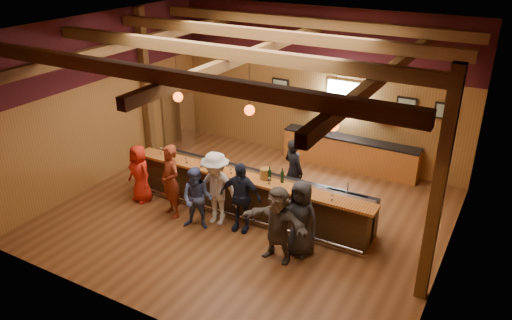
% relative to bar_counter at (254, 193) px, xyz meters
% --- Properties ---
extents(room, '(9.04, 9.00, 4.52)m').
position_rel_bar_counter_xyz_m(room, '(-0.02, -0.09, 2.69)').
color(room, brown).
rests_on(room, ground).
extents(bar_counter, '(6.30, 1.07, 1.11)m').
position_rel_bar_counter_xyz_m(bar_counter, '(0.00, 0.00, 0.00)').
color(bar_counter, black).
rests_on(bar_counter, ground).
extents(back_bar_cabinet, '(4.00, 0.52, 0.95)m').
position_rel_bar_counter_xyz_m(back_bar_cabinet, '(1.18, 3.57, -0.05)').
color(back_bar_cabinet, '#984F1B').
rests_on(back_bar_cabinet, ground).
extents(window, '(0.95, 0.09, 0.95)m').
position_rel_bar_counter_xyz_m(window, '(0.78, 3.80, 1.53)').
color(window, silver).
rests_on(window, room).
extents(framed_pictures, '(5.35, 0.05, 0.45)m').
position_rel_bar_counter_xyz_m(framed_pictures, '(1.65, 3.79, 1.58)').
color(framed_pictures, black).
rests_on(framed_pictures, room).
extents(wine_shelves, '(3.00, 0.18, 0.30)m').
position_rel_bar_counter_xyz_m(wine_shelves, '(0.78, 3.73, 1.10)').
color(wine_shelves, '#984F1B').
rests_on(wine_shelves, room).
extents(pendant_lights, '(4.24, 0.24, 1.37)m').
position_rel_bar_counter_xyz_m(pendant_lights, '(-0.02, -0.15, 2.19)').
color(pendant_lights, black).
rests_on(pendant_lights, room).
extents(stainless_fridge, '(0.70, 0.70, 1.80)m').
position_rel_bar_counter_xyz_m(stainless_fridge, '(-4.12, 2.45, 0.38)').
color(stainless_fridge, silver).
rests_on(stainless_fridge, ground).
extents(customer_orange, '(0.83, 0.64, 1.52)m').
position_rel_bar_counter_xyz_m(customer_orange, '(-2.82, -0.89, 0.24)').
color(customer_orange, red).
rests_on(customer_orange, ground).
extents(customer_redvest, '(0.79, 0.68, 1.83)m').
position_rel_bar_counter_xyz_m(customer_redvest, '(-1.66, -1.09, 0.39)').
color(customer_redvest, maroon).
rests_on(customer_redvest, ground).
extents(customer_denim, '(0.87, 0.76, 1.53)m').
position_rel_bar_counter_xyz_m(customer_denim, '(-0.78, -1.26, 0.24)').
color(customer_denim, '#415082').
rests_on(customer_denim, ground).
extents(customer_white, '(1.21, 0.72, 1.82)m').
position_rel_bar_counter_xyz_m(customer_white, '(-0.51, -0.87, 0.39)').
color(customer_white, silver).
rests_on(customer_white, ground).
extents(customer_navy, '(1.05, 0.56, 1.70)m').
position_rel_bar_counter_xyz_m(customer_navy, '(0.13, -0.84, 0.33)').
color(customer_navy, '#171D2F').
rests_on(customer_navy, ground).
extents(customer_brown, '(1.60, 0.61, 1.69)m').
position_rel_bar_counter_xyz_m(customer_brown, '(1.39, -1.44, 0.32)').
color(customer_brown, '#504840').
rests_on(customer_brown, ground).
extents(customer_dark, '(0.87, 0.61, 1.71)m').
position_rel_bar_counter_xyz_m(customer_dark, '(1.71, -1.02, 0.33)').
color(customer_dark, black).
rests_on(customer_dark, ground).
extents(bartender, '(0.73, 0.63, 1.70)m').
position_rel_bar_counter_xyz_m(bartender, '(0.60, 0.99, 0.33)').
color(bartender, black).
rests_on(bartender, ground).
extents(ice_bucket, '(0.24, 0.24, 0.26)m').
position_rel_bar_counter_xyz_m(ice_bucket, '(0.43, -0.20, 0.72)').
color(ice_bucket, olive).
rests_on(ice_bucket, bar_counter).
extents(bottle_a, '(0.08, 0.08, 0.36)m').
position_rel_bar_counter_xyz_m(bottle_a, '(0.56, -0.24, 0.73)').
color(bottle_a, black).
rests_on(bottle_a, bar_counter).
extents(bottle_b, '(0.08, 0.08, 0.36)m').
position_rel_bar_counter_xyz_m(bottle_b, '(0.85, -0.17, 0.73)').
color(bottle_b, black).
rests_on(bottle_b, bar_counter).
extents(glass_a, '(0.08, 0.08, 0.19)m').
position_rel_bar_counter_xyz_m(glass_a, '(-2.60, -0.26, 0.72)').
color(glass_a, silver).
rests_on(glass_a, bar_counter).
extents(glass_b, '(0.08, 0.08, 0.19)m').
position_rel_bar_counter_xyz_m(glass_b, '(-2.20, -0.43, 0.72)').
color(glass_b, silver).
rests_on(glass_b, bar_counter).
extents(glass_c, '(0.07, 0.07, 0.16)m').
position_rel_bar_counter_xyz_m(glass_c, '(-1.71, -0.37, 0.70)').
color(glass_c, silver).
rests_on(glass_c, bar_counter).
extents(glass_d, '(0.08, 0.08, 0.18)m').
position_rel_bar_counter_xyz_m(glass_d, '(-1.24, -0.42, 0.72)').
color(glass_d, silver).
rests_on(glass_d, bar_counter).
extents(glass_e, '(0.07, 0.07, 0.16)m').
position_rel_bar_counter_xyz_m(glass_e, '(-0.42, -0.35, 0.70)').
color(glass_e, silver).
rests_on(glass_e, bar_counter).
extents(glass_f, '(0.07, 0.07, 0.16)m').
position_rel_bar_counter_xyz_m(glass_f, '(0.63, -0.38, 0.71)').
color(glass_f, silver).
rests_on(glass_f, bar_counter).
extents(glass_g, '(0.07, 0.07, 0.17)m').
position_rel_bar_counter_xyz_m(glass_g, '(1.38, -0.31, 0.71)').
color(glass_g, silver).
rests_on(glass_g, bar_counter).
extents(glass_h, '(0.08, 0.08, 0.17)m').
position_rel_bar_counter_xyz_m(glass_h, '(2.16, -0.40, 0.71)').
color(glass_h, silver).
rests_on(glass_h, bar_counter).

